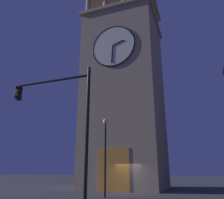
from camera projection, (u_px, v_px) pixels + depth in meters
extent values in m
plane|color=#424247|center=(127.00, 193.00, 20.04)|extent=(200.00, 200.00, 0.00)
cube|color=gray|center=(125.00, 99.00, 28.03)|extent=(8.41, 8.58, 20.50)
cube|color=gray|center=(124.00, 27.00, 31.17)|extent=(9.01, 9.18, 0.40)
cylinder|color=gray|center=(106.00, 1.00, 28.74)|extent=(0.70, 0.70, 2.72)
cylinder|color=gray|center=(89.00, 6.00, 29.54)|extent=(0.70, 0.70, 2.72)
cylinder|color=gray|center=(154.00, 27.00, 33.75)|extent=(0.70, 0.70, 2.72)
cylinder|color=gray|center=(139.00, 30.00, 34.55)|extent=(0.70, 0.70, 2.72)
cylinder|color=gray|center=(123.00, 33.00, 35.34)|extent=(0.70, 0.70, 2.72)
cylinder|color=gray|center=(109.00, 36.00, 36.14)|extent=(0.70, 0.70, 2.72)
cube|color=gray|center=(124.00, 8.00, 32.11)|extent=(9.01, 9.18, 0.40)
cylinder|color=silver|center=(113.00, 46.00, 25.65)|extent=(4.92, 0.12, 4.92)
torus|color=black|center=(113.00, 46.00, 25.63)|extent=(5.08, 0.16, 5.08)
cube|color=black|center=(118.00, 43.00, 25.41)|extent=(1.32, 0.06, 0.55)
cube|color=black|center=(112.00, 54.00, 25.27)|extent=(0.25, 0.06, 2.09)
cube|color=orange|center=(114.00, 169.00, 21.76)|extent=(3.20, 0.24, 4.00)
cylinder|color=black|center=(87.00, 136.00, 10.21)|extent=(0.16, 0.16, 6.69)
cylinder|color=black|center=(52.00, 81.00, 11.79)|extent=(4.20, 0.12, 0.12)
cube|color=black|center=(18.00, 93.00, 12.36)|extent=(0.22, 0.30, 0.75)
sphere|color=#360505|center=(17.00, 87.00, 12.28)|extent=(0.16, 0.16, 0.16)
sphere|color=orange|center=(16.00, 92.00, 12.21)|extent=(0.16, 0.16, 0.16)
sphere|color=#063316|center=(16.00, 96.00, 12.13)|extent=(0.16, 0.16, 0.16)
cylinder|color=black|center=(105.00, 159.00, 17.42)|extent=(0.14, 0.14, 5.42)
sphere|color=#F9DB8C|center=(106.00, 121.00, 18.31)|extent=(0.44, 0.44, 0.44)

